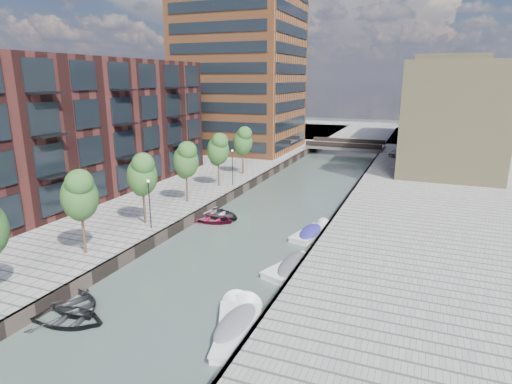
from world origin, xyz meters
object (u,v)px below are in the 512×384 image
Objects in this scene: sloop_1 at (68,322)px; motorboat_2 at (240,326)px; car at (397,152)px; bridge at (346,146)px; sloop_2 at (210,221)px; tree_3 at (142,173)px; tree_4 at (186,159)px; tree_6 at (243,140)px; tree_5 at (218,149)px; motorboat_3 at (313,232)px; sloop_0 at (74,307)px; motorboat_1 at (236,322)px; sloop_3 at (214,215)px; tree_2 at (79,194)px; motorboat_4 at (297,265)px; sloop_4 at (219,217)px.

sloop_1 is 0.78× the size of motorboat_2.
bridge is at bearing 171.36° from car.
sloop_1 is at bearing -161.70° from motorboat_2.
tree_3 is at bearing 145.22° from sloop_2.
tree_6 is (0.00, 14.00, 0.00)m from tree_4.
tree_5 is 1.64× the size of car.
car is (4.15, 36.72, 1.42)m from motorboat_3.
car reaches higher than sloop_0.
bridge is 2.74× the size of sloop_0.
car is (4.20, 51.97, 1.51)m from motorboat_2.
motorboat_1 is (13.02, -16.99, -5.10)m from tree_4.
tree_4 reaches higher than sloop_3.
tree_2 is at bearing -90.00° from tree_5.
car is at bearing 57.73° from tree_5.
tree_4 is 1.32× the size of sloop_1.
motorboat_3 is 0.91× the size of motorboat_4.
motorboat_4 is (10.47, -6.82, 0.22)m from sloop_2.
tree_2 is 15.05m from sloop_3.
motorboat_2 reaches higher than motorboat_3.
motorboat_4 is (10.34, -8.27, 0.22)m from sloop_4.
car is (3.49, 43.66, 1.40)m from motorboat_4.
sloop_3 is (3.10, 13.73, -5.31)m from tree_2.
motorboat_3 is at bearing 42.05° from tree_2.
tree_5 is at bearing -104.44° from bridge.
sloop_2 is 39.43m from car.
motorboat_3 is (13.41, -1.90, -5.11)m from tree_4.
motorboat_1 reaches higher than sloop_2.
car is at bearing 83.55° from motorboat_3.
car is (17.56, 27.82, -3.69)m from tree_5.
sloop_3 is at bearing 65.28° from tree_3.
bridge is 2.42× the size of motorboat_1.
bridge is at bearing 10.83° from sloop_4.
car is (17.56, 34.82, -3.69)m from tree_4.
bridge is 2.24× the size of motorboat_2.
motorboat_3 reaches higher than sloop_4.
sloop_3 is 19.76m from motorboat_2.
sloop_0 is 18.24m from sloop_4.
tree_5 is (0.00, 14.00, 0.00)m from tree_3.
tree_4 is 1.11× the size of motorboat_1.
tree_6 reaches higher than bridge.
sloop_4 is at bearing 172.15° from motorboat_3.
motorboat_4 is at bearing -127.47° from sloop_3.
motorboat_1 is at bearing -67.21° from tree_6.
tree_3 is 1.15× the size of motorboat_3.
tree_6 is 17.26m from sloop_2.
tree_6 reaches higher than sloop_4.
tree_6 is (0.00, 28.00, 0.00)m from tree_2.
sloop_1 is (4.32, -6.15, -5.31)m from tree_2.
motorboat_1 is at bearing -146.69° from sloop_2.
tree_2 reaches higher than sloop_2.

